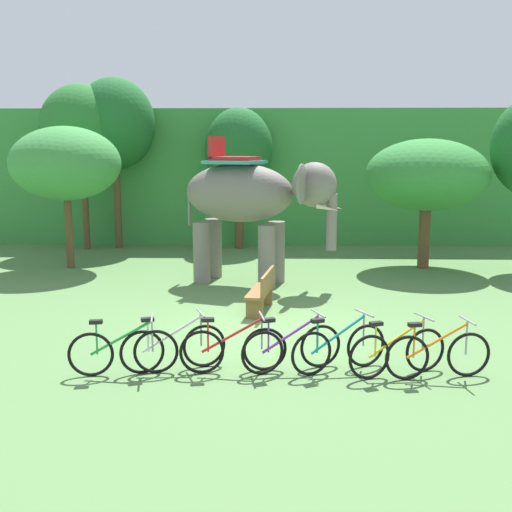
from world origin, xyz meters
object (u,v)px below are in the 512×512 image
(bike_red, at_px, (233,349))
(bike_orange, at_px, (438,354))
(tree_center, at_px, (66,164))
(elephant, at_px, (251,199))
(bike_green, at_px, (123,351))
(bike_white, at_px, (173,347))
(bike_yellow, at_px, (397,352))
(bike_teal, at_px, (339,348))
(tree_center_right, at_px, (115,124))
(tree_far_right, at_px, (239,151))
(tree_left, at_px, (82,128))
(tree_far_left, at_px, (427,175))
(wooden_bench, at_px, (263,290))
(bike_purple, at_px, (292,348))

(bike_red, relative_size, bike_orange, 1.00)
(tree_center, xyz_separation_m, bike_orange, (8.50, -8.74, -2.64))
(elephant, xyz_separation_m, bike_green, (-1.76, -6.75, -1.82))
(tree_center, bearing_deg, bike_green, -67.44)
(elephant, bearing_deg, bike_white, -98.80)
(tree_center, height_order, bike_green, tree_center)
(bike_yellow, bearing_deg, bike_green, -178.71)
(bike_white, xyz_separation_m, bike_teal, (2.63, 0.04, 0.00))
(tree_center_right, relative_size, tree_far_right, 1.21)
(bike_orange, bearing_deg, tree_center_right, 122.62)
(tree_left, relative_size, bike_red, 3.30)
(bike_white, bearing_deg, tree_left, 112.28)
(tree_far_left, xyz_separation_m, bike_red, (-5.02, -8.82, -2.32))
(tree_center_right, bearing_deg, tree_center, -98.39)
(tree_center_right, height_order, bike_red, tree_center_right)
(tree_center, xyz_separation_m, bike_teal, (7.01, -8.46, -2.64))
(bike_green, height_order, wooden_bench, bike_green)
(tree_center, relative_size, bike_teal, 2.61)
(tree_center, bearing_deg, bike_orange, -45.79)
(tree_far_left, distance_m, bike_white, 10.86)
(tree_center, xyz_separation_m, bike_yellow, (7.91, -8.63, -2.64))
(bike_white, bearing_deg, bike_orange, -3.28)
(bike_teal, bearing_deg, bike_white, -179.08)
(bike_white, distance_m, wooden_bench, 3.91)
(bike_green, distance_m, bike_red, 1.72)
(tree_center, xyz_separation_m, wooden_bench, (5.74, -4.84, -2.55))
(bike_white, height_order, wooden_bench, bike_white)
(bike_red, xyz_separation_m, bike_yellow, (2.57, -0.07, 0.00))
(elephant, distance_m, wooden_bench, 3.36)
(tree_center_right, height_order, bike_orange, tree_center_right)
(bike_orange, bearing_deg, wooden_bench, 125.34)
(tree_center_right, bearing_deg, elephant, -49.51)
(bike_red, relative_size, bike_purple, 1.05)
(tree_far_right, relative_size, bike_orange, 2.85)
(tree_left, distance_m, elephant, 8.19)
(tree_center_right, height_order, tree_far_right, tree_center_right)
(wooden_bench, bearing_deg, bike_orange, -54.66)
(tree_far_right, bearing_deg, tree_center_right, -179.11)
(tree_left, distance_m, wooden_bench, 10.95)
(bike_green, relative_size, bike_red, 1.00)
(tree_center, distance_m, bike_white, 9.93)
(tree_center_right, xyz_separation_m, bike_purple, (5.72, -12.17, -3.87))
(tree_center, relative_size, bike_orange, 2.42)
(wooden_bench, bearing_deg, elephant, 96.99)
(bike_green, bearing_deg, elephant, 75.38)
(bike_white, xyz_separation_m, bike_purple, (1.88, 0.03, 0.00))
(bike_teal, height_order, wooden_bench, bike_teal)
(bike_red, bearing_deg, tree_far_right, 92.68)
(bike_yellow, bearing_deg, elephant, 110.73)
(tree_center_right, bearing_deg, wooden_bench, -58.68)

